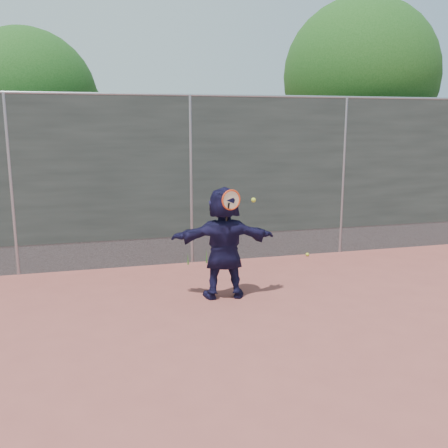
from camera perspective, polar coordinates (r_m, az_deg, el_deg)
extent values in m
plane|color=#9E4C42|center=(6.07, 2.84, -13.11)|extent=(80.00, 80.00, 0.00)
imported|color=#151233|center=(7.24, 0.00, -2.13)|extent=(1.57, 0.67, 1.64)
sphere|color=#BFD32F|center=(9.78, 9.51, -3.45)|extent=(0.07, 0.07, 0.07)
cube|color=#38423D|center=(8.95, -3.82, 6.48)|extent=(20.00, 0.04, 2.50)
cube|color=slate|center=(9.20, -3.70, -2.87)|extent=(20.00, 0.03, 0.50)
cylinder|color=gray|center=(8.93, -3.93, 14.49)|extent=(20.00, 0.05, 0.05)
cylinder|color=gray|center=(8.92, -23.14, 3.95)|extent=(0.06, 0.06, 3.00)
cylinder|color=gray|center=(8.98, -3.80, 4.89)|extent=(0.06, 0.06, 3.00)
cylinder|color=gray|center=(9.98, 13.43, 5.26)|extent=(0.06, 0.06, 3.00)
torus|color=red|center=(6.93, 0.82, 2.77)|extent=(0.29, 0.09, 0.29)
cylinder|color=beige|center=(6.93, 0.82, 2.77)|extent=(0.24, 0.06, 0.25)
cylinder|color=black|center=(6.97, 0.37, 1.16)|extent=(0.06, 0.13, 0.33)
sphere|color=#BFD32F|center=(7.11, 3.39, 2.75)|extent=(0.07, 0.07, 0.07)
cylinder|color=#382314|center=(12.64, 14.75, 5.52)|extent=(0.28, 0.28, 2.60)
sphere|color=#23561C|center=(12.63, 15.29, 15.90)|extent=(3.60, 3.60, 3.60)
sphere|color=#23561C|center=(13.14, 17.57, 14.01)|extent=(2.52, 2.52, 2.52)
cylinder|color=#382314|center=(11.92, -20.97, 3.83)|extent=(0.28, 0.28, 2.20)
sphere|color=#23561C|center=(11.85, -21.64, 13.10)|extent=(3.00, 3.00, 3.00)
sphere|color=#23561C|center=(11.98, -18.52, 11.84)|extent=(2.10, 2.10, 2.10)
cone|color=#387226|center=(9.17, -2.01, -3.68)|extent=(0.03, 0.03, 0.26)
cone|color=#387226|center=(9.25, -0.22, -3.41)|extent=(0.03, 0.03, 0.30)
cone|color=#387226|center=(9.09, -4.14, -3.97)|extent=(0.03, 0.03, 0.22)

